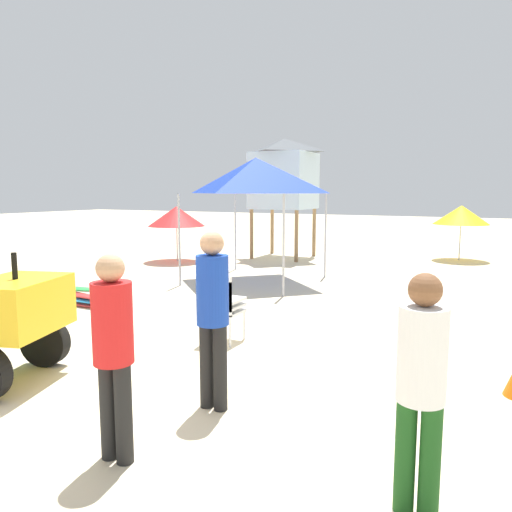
% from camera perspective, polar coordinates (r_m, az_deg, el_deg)
% --- Properties ---
extents(ground, '(80.00, 80.00, 0.00)m').
position_cam_1_polar(ground, '(5.93, -15.13, -14.21)').
color(ground, beige).
extents(stacked_plastic_chairs, '(0.48, 0.48, 1.02)m').
position_cam_1_polar(stacked_plastic_chairs, '(7.01, -4.10, -5.37)').
color(stacked_plastic_chairs, silver).
rests_on(stacked_plastic_chairs, ground).
extents(surfboard_pile, '(2.60, 0.63, 0.32)m').
position_cam_1_polar(surfboard_pile, '(10.30, -21.28, -4.27)').
color(surfboard_pile, red).
rests_on(surfboard_pile, ground).
extents(lifeguard_near_left, '(0.32, 0.32, 1.70)m').
position_cam_1_polar(lifeguard_near_left, '(4.07, -16.35, -9.85)').
color(lifeguard_near_left, black).
rests_on(lifeguard_near_left, ground).
extents(lifeguard_near_center, '(0.32, 0.32, 1.66)m').
position_cam_1_polar(lifeguard_near_center, '(3.46, 18.74, -13.50)').
color(lifeguard_near_center, '#194C19').
rests_on(lifeguard_near_center, ground).
extents(lifeguard_near_right, '(0.32, 0.32, 1.79)m').
position_cam_1_polar(lifeguard_near_right, '(4.83, -5.09, -6.02)').
color(lifeguard_near_right, black).
rests_on(lifeguard_near_right, ground).
extents(popup_canopy, '(2.67, 2.67, 2.96)m').
position_cam_1_polar(popup_canopy, '(11.72, -0.01, 9.37)').
color(popup_canopy, '#B2B2B7').
rests_on(popup_canopy, ground).
extents(lifeguard_tower, '(1.98, 1.98, 3.86)m').
position_cam_1_polar(lifeguard_tower, '(16.04, 3.28, 9.61)').
color(lifeguard_tower, olive).
rests_on(lifeguard_tower, ground).
extents(beach_umbrella_left, '(1.76, 1.76, 1.72)m').
position_cam_1_polar(beach_umbrella_left, '(15.34, -9.28, 4.61)').
color(beach_umbrella_left, beige).
rests_on(beach_umbrella_left, ground).
extents(beach_umbrella_far, '(1.70, 1.70, 1.74)m').
position_cam_1_polar(beach_umbrella_far, '(16.69, 22.88, 4.45)').
color(beach_umbrella_far, beige).
rests_on(beach_umbrella_far, ground).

